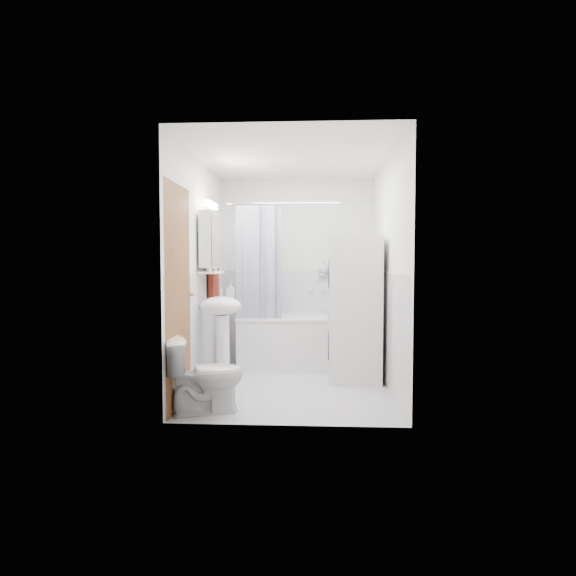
{
  "coord_description": "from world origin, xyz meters",
  "views": [
    {
      "loc": [
        0.22,
        -5.08,
        1.3
      ],
      "look_at": [
        -0.06,
        0.15,
        1.03
      ],
      "focal_mm": 30.0,
      "sensor_mm": 36.0,
      "label": 1
    }
  ],
  "objects_px": {
    "bathtub": "(306,338)",
    "sink": "(221,320)",
    "washer_dryer": "(355,309)",
    "toilet": "(205,375)"
  },
  "relations": [
    {
      "from": "sink",
      "to": "washer_dryer",
      "type": "height_order",
      "value": "washer_dryer"
    },
    {
      "from": "washer_dryer",
      "to": "sink",
      "type": "bearing_deg",
      "value": -165.19
    },
    {
      "from": "bathtub",
      "to": "washer_dryer",
      "type": "distance_m",
      "value": 0.98
    },
    {
      "from": "bathtub",
      "to": "sink",
      "type": "relative_size",
      "value": 1.62
    },
    {
      "from": "washer_dryer",
      "to": "toilet",
      "type": "xyz_separation_m",
      "value": [
        -1.4,
        -1.23,
        -0.47
      ]
    },
    {
      "from": "washer_dryer",
      "to": "toilet",
      "type": "height_order",
      "value": "washer_dryer"
    },
    {
      "from": "sink",
      "to": "toilet",
      "type": "bearing_deg",
      "value": -87.91
    },
    {
      "from": "bathtub",
      "to": "toilet",
      "type": "relative_size",
      "value": 2.52
    },
    {
      "from": "sink",
      "to": "toilet",
      "type": "height_order",
      "value": "sink"
    },
    {
      "from": "washer_dryer",
      "to": "toilet",
      "type": "distance_m",
      "value": 1.92
    }
  ]
}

